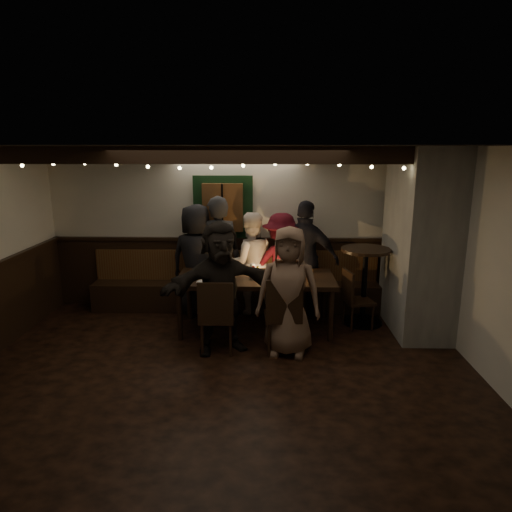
{
  "coord_description": "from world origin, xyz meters",
  "views": [
    {
      "loc": [
        0.5,
        -4.82,
        2.59
      ],
      "look_at": [
        0.35,
        1.6,
        1.05
      ],
      "focal_mm": 32.0,
      "sensor_mm": 36.0,
      "label": 1
    }
  ],
  "objects_px": {
    "chair_near_right": "(283,311)",
    "person_g": "(288,291)",
    "person_b": "(218,256)",
    "person_f": "(221,287)",
    "person_a": "(197,260)",
    "chair_end": "(353,296)",
    "person_e": "(306,259)",
    "chair_near_left": "(217,313)",
    "person_c": "(250,263)",
    "person_d": "(281,264)",
    "dining_table": "(255,281)",
    "high_top": "(365,276)"
  },
  "relations": [
    {
      "from": "person_b",
      "to": "person_f",
      "type": "relative_size",
      "value": 1.1
    },
    {
      "from": "dining_table",
      "to": "chair_near_left",
      "type": "bearing_deg",
      "value": -120.14
    },
    {
      "from": "high_top",
      "to": "person_f",
      "type": "relative_size",
      "value": 0.68
    },
    {
      "from": "chair_near_left",
      "to": "chair_near_right",
      "type": "bearing_deg",
      "value": 1.42
    },
    {
      "from": "person_a",
      "to": "person_b",
      "type": "height_order",
      "value": "person_b"
    },
    {
      "from": "chair_near_right",
      "to": "chair_end",
      "type": "distance_m",
      "value": 1.37
    },
    {
      "from": "person_e",
      "to": "person_f",
      "type": "bearing_deg",
      "value": 72.06
    },
    {
      "from": "person_c",
      "to": "person_d",
      "type": "relative_size",
      "value": 1.01
    },
    {
      "from": "dining_table",
      "to": "person_f",
      "type": "height_order",
      "value": "person_f"
    },
    {
      "from": "person_d",
      "to": "person_f",
      "type": "height_order",
      "value": "person_f"
    },
    {
      "from": "chair_near_right",
      "to": "person_g",
      "type": "bearing_deg",
      "value": 25.06
    },
    {
      "from": "person_a",
      "to": "person_e",
      "type": "height_order",
      "value": "person_e"
    },
    {
      "from": "chair_end",
      "to": "person_d",
      "type": "distance_m",
      "value": 1.25
    },
    {
      "from": "person_g",
      "to": "person_e",
      "type": "bearing_deg",
      "value": 84.83
    },
    {
      "from": "person_d",
      "to": "person_f",
      "type": "xyz_separation_m",
      "value": [
        -0.81,
        -1.41,
        0.05
      ]
    },
    {
      "from": "chair_near_right",
      "to": "person_a",
      "type": "relative_size",
      "value": 0.58
    },
    {
      "from": "chair_near_left",
      "to": "person_a",
      "type": "height_order",
      "value": "person_a"
    },
    {
      "from": "person_d",
      "to": "person_e",
      "type": "bearing_deg",
      "value": 162.21
    },
    {
      "from": "person_b",
      "to": "person_c",
      "type": "bearing_deg",
      "value": -171.09
    },
    {
      "from": "person_c",
      "to": "person_g",
      "type": "height_order",
      "value": "person_g"
    },
    {
      "from": "chair_end",
      "to": "chair_near_right",
      "type": "bearing_deg",
      "value": -139.85
    },
    {
      "from": "dining_table",
      "to": "chair_near_left",
      "type": "relative_size",
      "value": 2.27
    },
    {
      "from": "chair_end",
      "to": "person_f",
      "type": "distance_m",
      "value": 2.04
    },
    {
      "from": "chair_near_left",
      "to": "chair_end",
      "type": "height_order",
      "value": "chair_near_left"
    },
    {
      "from": "person_c",
      "to": "chair_end",
      "type": "bearing_deg",
      "value": 145.68
    },
    {
      "from": "chair_near_left",
      "to": "chair_end",
      "type": "xyz_separation_m",
      "value": [
        1.89,
        0.9,
        -0.06
      ]
    },
    {
      "from": "chair_near_right",
      "to": "person_d",
      "type": "xyz_separation_m",
      "value": [
        0.01,
        1.51,
        0.23
      ]
    },
    {
      "from": "person_g",
      "to": "person_b",
      "type": "bearing_deg",
      "value": 133.25
    },
    {
      "from": "person_c",
      "to": "person_f",
      "type": "distance_m",
      "value": 1.48
    },
    {
      "from": "chair_near_right",
      "to": "person_c",
      "type": "xyz_separation_m",
      "value": [
        -0.47,
        1.54,
        0.23
      ]
    },
    {
      "from": "person_b",
      "to": "person_f",
      "type": "bearing_deg",
      "value": 98.68
    },
    {
      "from": "person_b",
      "to": "person_g",
      "type": "relative_size",
      "value": 1.13
    },
    {
      "from": "person_f",
      "to": "person_g",
      "type": "distance_m",
      "value": 0.86
    },
    {
      "from": "chair_end",
      "to": "person_g",
      "type": "bearing_deg",
      "value": -139.06
    },
    {
      "from": "high_top",
      "to": "person_a",
      "type": "height_order",
      "value": "person_a"
    },
    {
      "from": "dining_table",
      "to": "person_f",
      "type": "bearing_deg",
      "value": -121.42
    },
    {
      "from": "person_a",
      "to": "person_e",
      "type": "distance_m",
      "value": 1.69
    },
    {
      "from": "person_c",
      "to": "high_top",
      "type": "bearing_deg",
      "value": 153.97
    },
    {
      "from": "high_top",
      "to": "person_f",
      "type": "distance_m",
      "value": 2.26
    },
    {
      "from": "person_b",
      "to": "person_g",
      "type": "bearing_deg",
      "value": 126.98
    },
    {
      "from": "high_top",
      "to": "person_d",
      "type": "bearing_deg",
      "value": 160.66
    },
    {
      "from": "chair_near_left",
      "to": "person_b",
      "type": "bearing_deg",
      "value": 94.75
    },
    {
      "from": "chair_end",
      "to": "person_b",
      "type": "distance_m",
      "value": 2.15
    },
    {
      "from": "person_c",
      "to": "chair_near_left",
      "type": "bearing_deg",
      "value": 65.74
    },
    {
      "from": "chair_end",
      "to": "high_top",
      "type": "xyz_separation_m",
      "value": [
        0.19,
        0.2,
        0.24
      ]
    },
    {
      "from": "dining_table",
      "to": "chair_near_right",
      "type": "bearing_deg",
      "value": -65.0
    },
    {
      "from": "person_e",
      "to": "chair_near_left",
      "type": "bearing_deg",
      "value": 73.31
    },
    {
      "from": "person_f",
      "to": "person_c",
      "type": "bearing_deg",
      "value": 55.11
    },
    {
      "from": "person_b",
      "to": "person_g",
      "type": "height_order",
      "value": "person_b"
    },
    {
      "from": "person_b",
      "to": "person_d",
      "type": "xyz_separation_m",
      "value": [
        0.98,
        0.03,
        -0.13
      ]
    }
  ]
}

